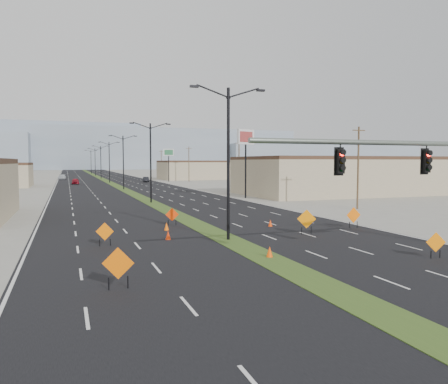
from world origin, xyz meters
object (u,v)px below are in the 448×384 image
object	(u,v)px
streetlight_1	(151,160)
cone_3	(166,226)
streetlight_6	(91,161)
cone_1	(270,252)
streetlight_3	(109,161)
pole_sign_east_near	(246,142)
construction_sign_0	(118,265)
construction_sign_5	(354,216)
cone_0	(168,235)
construction_sign_3	(307,220)
pole_sign_east_far	(169,155)
streetlight_0	(228,158)
streetlight_2	(123,160)
streetlight_5	(95,161)
car_far	(62,177)
streetlight_4	(101,161)
car_mid	(146,180)
construction_sign_2	(172,215)
cone_2	(270,223)
construction_sign_4	(436,243)
car_left	(75,181)
construction_sign_1	(105,232)

from	to	relation	value
streetlight_1	cone_3	xyz separation A→B (m)	(-2.98, -22.61, -5.11)
streetlight_6	cone_1	size ratio (longest dim) A/B	15.89
streetlight_3	pole_sign_east_near	bearing A→B (deg)	-75.34
construction_sign_0	construction_sign_5	size ratio (longest dim) A/B	1.06
cone_0	cone_3	xyz separation A→B (m)	(0.75, 3.93, 0.01)
construction_sign_3	pole_sign_east_far	xyz separation A→B (m)	(8.89, 84.20, 5.83)
streetlight_0	streetlight_2	bearing A→B (deg)	90.00
streetlight_0	construction_sign_0	size ratio (longest dim) A/B	5.75
streetlight_5	car_far	xyz separation A→B (m)	(-11.26, -30.99, -4.71)
streetlight_4	pole_sign_east_far	size ratio (longest dim) A/B	1.18
car_mid	cone_1	bearing A→B (deg)	-89.89
construction_sign_0	construction_sign_2	distance (m)	17.84
cone_3	construction_sign_3	bearing A→B (deg)	-29.56
construction_sign_3	cone_2	xyz separation A→B (m)	(-0.80, 4.24, -0.77)
streetlight_2	construction_sign_3	distance (m)	56.25
streetlight_5	construction_sign_4	world-z (taller)	streetlight_5
streetlight_4	pole_sign_east_near	world-z (taller)	streetlight_4
construction_sign_0	construction_sign_4	xyz separation A→B (m)	(16.71, 0.03, -0.20)
streetlight_1	car_far	bearing A→B (deg)	97.91
streetlight_0	cone_3	bearing A→B (deg)	118.96
streetlight_5	pole_sign_east_far	size ratio (longest dim) A/B	1.18
construction_sign_3	pole_sign_east_far	distance (m)	84.87
streetlight_1	car_left	bearing A→B (deg)	99.06
car_mid	construction_sign_1	world-z (taller)	construction_sign_1
car_left	pole_sign_east_near	size ratio (longest dim) A/B	0.40
streetlight_1	construction_sign_3	size ratio (longest dim) A/B	5.61
streetlight_5	pole_sign_east_far	world-z (taller)	streetlight_5
streetlight_5	construction_sign_1	size ratio (longest dim) A/B	6.82
streetlight_5	cone_2	bearing A→B (deg)	-87.77
car_mid	cone_1	size ratio (longest dim) A/B	6.24
streetlight_6	construction_sign_1	xyz separation A→B (m)	(-7.89, -167.38, -4.56)
car_mid	streetlight_6	bearing A→B (deg)	101.78
streetlight_4	construction_sign_4	world-z (taller)	streetlight_4
streetlight_1	car_mid	distance (m)	57.09
construction_sign_1	cone_3	size ratio (longest dim) A/B	2.38
streetlight_4	streetlight_5	distance (m)	28.00
streetlight_3	construction_sign_4	size ratio (longest dim) A/B	7.06
streetlight_0	construction_sign_2	xyz separation A→B (m)	(-2.00, 7.75, -4.58)
streetlight_4	cone_1	distance (m)	117.88
streetlight_0	streetlight_5	xyz separation A→B (m)	(0.00, 140.00, 0.00)
car_mid	cone_2	size ratio (longest dim) A/B	6.97
construction_sign_1	construction_sign_3	xyz separation A→B (m)	(13.97, -0.37, 0.20)
car_mid	cone_0	xyz separation A→B (m)	(-12.72, -82.71, -0.35)
car_far	construction_sign_0	xyz separation A→B (m)	(3.13, -118.01, 0.32)
cone_0	cone_3	world-z (taller)	cone_3
streetlight_3	cone_1	world-z (taller)	streetlight_3
car_mid	car_far	bearing A→B (deg)	134.85
car_far	cone_3	world-z (taller)	car_far
car_left	car_far	bearing A→B (deg)	98.62
construction_sign_2	streetlight_1	bearing A→B (deg)	88.87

